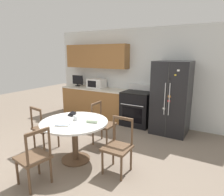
% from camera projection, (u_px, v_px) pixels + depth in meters
% --- Properties ---
extents(ground_plane, '(14.00, 14.00, 0.00)m').
position_uv_depth(ground_plane, '(76.00, 158.00, 3.75)').
color(ground_plane, gray).
extents(back_wall, '(5.20, 0.44, 2.60)m').
position_uv_depth(back_wall, '(125.00, 71.00, 5.77)').
color(back_wall, silver).
rests_on(back_wall, ground_plane).
extents(kitchen_counter, '(2.07, 0.64, 0.90)m').
position_uv_depth(kitchen_counter, '(95.00, 102.00, 6.16)').
color(kitchen_counter, '#936033').
rests_on(kitchen_counter, ground_plane).
extents(refrigerator, '(0.83, 0.81, 1.75)m').
position_uv_depth(refrigerator, '(171.00, 98.00, 4.83)').
color(refrigerator, black).
rests_on(refrigerator, ground_plane).
extents(oven_range, '(0.77, 0.68, 1.08)m').
position_uv_depth(oven_range, '(137.00, 108.00, 5.43)').
color(oven_range, black).
rests_on(oven_range, ground_plane).
extents(microwave, '(0.52, 0.35, 0.27)m').
position_uv_depth(microwave, '(96.00, 83.00, 6.04)').
color(microwave, white).
rests_on(microwave, kitchen_counter).
extents(countertop_tv, '(0.38, 0.16, 0.34)m').
position_uv_depth(countertop_tv, '(78.00, 80.00, 6.38)').
color(countertop_tv, black).
rests_on(countertop_tv, kitchen_counter).
extents(dining_table, '(1.20, 1.20, 0.75)m').
position_uv_depth(dining_table, '(75.00, 129.00, 3.57)').
color(dining_table, white).
rests_on(dining_table, ground_plane).
extents(dining_chair_far, '(0.42, 0.42, 0.90)m').
position_uv_depth(dining_chair_far, '(103.00, 124.00, 4.29)').
color(dining_chair_far, brown).
rests_on(dining_chair_far, ground_plane).
extents(dining_chair_left, '(0.47, 0.47, 0.90)m').
position_uv_depth(dining_chair_left, '(44.00, 128.00, 4.06)').
color(dining_chair_left, brown).
rests_on(dining_chair_left, ground_plane).
extents(dining_chair_near, '(0.48, 0.48, 0.90)m').
position_uv_depth(dining_chair_near, '(34.00, 158.00, 2.91)').
color(dining_chair_near, brown).
rests_on(dining_chair_near, ground_plane).
extents(dining_chair_right, '(0.42, 0.42, 0.90)m').
position_uv_depth(dining_chair_right, '(118.00, 147.00, 3.25)').
color(dining_chair_right, brown).
rests_on(dining_chair_right, ground_plane).
extents(candle_glass, '(0.08, 0.08, 0.09)m').
position_uv_depth(candle_glass, '(76.00, 118.00, 3.58)').
color(candle_glass, silver).
rests_on(candle_glass, dining_table).
extents(folded_napkin, '(0.20, 0.11, 0.05)m').
position_uv_depth(folded_napkin, '(92.00, 121.00, 3.45)').
color(folded_napkin, beige).
rests_on(folded_napkin, dining_table).
extents(wallet, '(0.14, 0.14, 0.07)m').
position_uv_depth(wallet, '(72.00, 114.00, 3.85)').
color(wallet, black).
rests_on(wallet, dining_table).
extents(mail_stack, '(0.33, 0.37, 0.02)m').
position_uv_depth(mail_stack, '(64.00, 123.00, 3.41)').
color(mail_stack, white).
rests_on(mail_stack, dining_table).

